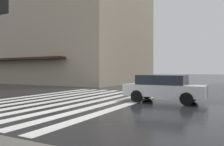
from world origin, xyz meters
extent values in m
plane|color=black|center=(0.00, 0.00, 0.00)|extent=(220.00, 220.00, 0.00)
cube|color=silver|center=(4.00, -1.41, 0.00)|extent=(13.00, 0.50, 0.01)
cube|color=silver|center=(4.00, -0.41, 0.00)|extent=(13.00, 0.50, 0.01)
cube|color=silver|center=(4.00, 0.59, 0.00)|extent=(13.00, 0.50, 0.01)
cube|color=silver|center=(4.00, 1.59, 0.00)|extent=(13.00, 0.50, 0.01)
cube|color=silver|center=(4.00, 2.59, 0.00)|extent=(13.00, 0.50, 0.01)
cube|color=silver|center=(4.00, 3.59, 0.00)|extent=(13.00, 0.50, 0.01)
cube|color=silver|center=(4.00, 4.59, 0.00)|extent=(13.00, 0.50, 0.01)
cube|color=silver|center=(4.00, 5.59, 0.00)|extent=(13.00, 0.50, 0.01)
cube|color=tan|center=(21.00, 18.94, 9.83)|extent=(16.99, 26.97, 19.66)
cube|color=#382319|center=(11.90, 18.94, 3.00)|extent=(1.20, 18.88, 0.24)
sphere|color=green|center=(-3.54, -2.05, 2.85)|extent=(0.17, 0.17, 0.17)
cube|color=silver|center=(5.50, -2.77, 0.61)|extent=(1.75, 4.10, 0.60)
cube|color=#232833|center=(5.50, -2.62, 1.16)|extent=(1.54, 2.46, 0.50)
cylinder|color=black|center=(6.33, -4.02, 0.31)|extent=(0.20, 0.62, 0.62)
cylinder|color=black|center=(4.67, -4.02, 0.31)|extent=(0.20, 0.62, 0.62)
cylinder|color=black|center=(6.33, -1.52, 0.31)|extent=(0.20, 0.62, 0.62)
cylinder|color=black|center=(4.67, -1.52, 0.31)|extent=(0.20, 0.62, 0.62)
camera|label=1|loc=(-6.45, -5.93, 1.63)|focal=36.75mm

